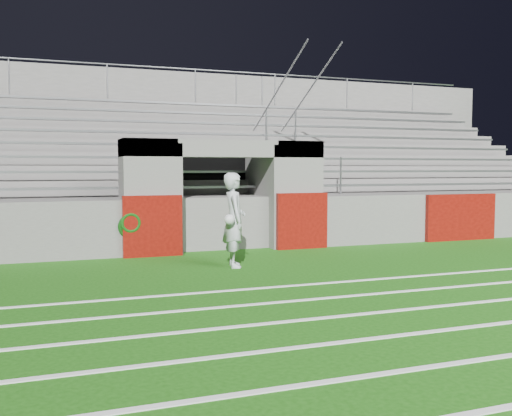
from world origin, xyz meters
name	(u,v)px	position (x,y,z in m)	size (l,w,h in m)	color
ground	(280,275)	(0.00, 0.00, 0.00)	(90.00, 90.00, 0.00)	#164F0D
field_markings	(470,361)	(0.00, -5.00, 0.01)	(28.00, 8.09, 0.01)	white
stadium_structure	(182,183)	(0.00, 7.97, 1.49)	(26.00, 8.48, 5.42)	#605E5B
goalkeeper_with_ball	(234,220)	(-0.52, 1.08, 0.93)	(0.56, 0.74, 1.86)	#B9BEC3
hose_coil	(131,225)	(-2.28, 2.93, 0.71)	(0.54, 0.14, 0.58)	#0C390B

